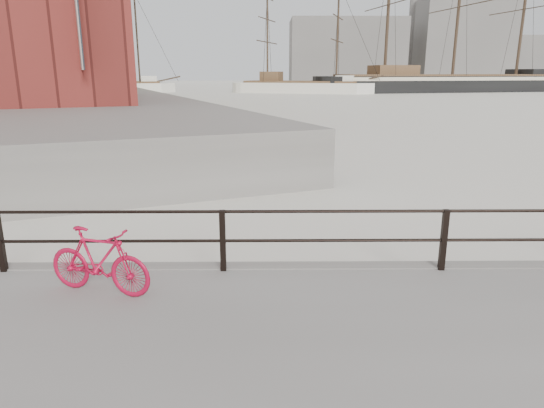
% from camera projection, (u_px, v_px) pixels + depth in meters
% --- Properties ---
extents(ground, '(400.00, 400.00, 0.00)m').
position_uv_depth(ground, '(436.00, 285.00, 8.04)').
color(ground, white).
rests_on(ground, ground).
extents(far_quay, '(78.44, 148.07, 1.80)m').
position_uv_depth(far_quay, '(33.00, 88.00, 76.88)').
color(far_quay, gray).
rests_on(far_quay, ground).
extents(guardrail, '(28.00, 0.10, 1.00)m').
position_uv_depth(guardrail, '(444.00, 240.00, 7.67)').
color(guardrail, black).
rests_on(guardrail, promenade).
extents(bicycle, '(1.61, 0.73, 0.98)m').
position_uv_depth(bicycle, '(99.00, 261.00, 6.86)').
color(bicycle, '#BA0C30').
rests_on(bicycle, promenade).
extents(barque_black, '(60.26, 31.24, 32.71)m').
position_uv_depth(barque_black, '(451.00, 92.00, 86.33)').
color(barque_black, black).
rests_on(barque_black, ground).
extents(schooner_mid, '(28.05, 18.36, 18.93)m').
position_uv_depth(schooner_mid, '(301.00, 93.00, 81.43)').
color(schooner_mid, silver).
rests_on(schooner_mid, ground).
extents(schooner_left, '(25.94, 16.27, 18.30)m').
position_uv_depth(schooner_left, '(108.00, 92.00, 83.55)').
color(schooner_left, silver).
rests_on(schooner_left, ground).
extents(apartment_cream, '(24.16, 21.40, 21.20)m').
position_uv_depth(apartment_cream, '(1.00, 2.00, 64.21)').
color(apartment_cream, beige).
rests_on(apartment_cream, far_quay).
extents(apartment_grey, '(26.02, 22.15, 23.20)m').
position_uv_depth(apartment_grey, '(15.00, 12.00, 83.54)').
color(apartment_grey, '#A7A7A2').
rests_on(apartment_grey, far_quay).
extents(apartment_brick, '(27.87, 22.90, 21.20)m').
position_uv_depth(apartment_brick, '(25.00, 29.00, 104.30)').
color(apartment_brick, brown).
rests_on(apartment_brick, far_quay).
extents(industrial_west, '(32.00, 18.00, 18.00)m').
position_uv_depth(industrial_west, '(345.00, 52.00, 140.90)').
color(industrial_west, gray).
rests_on(industrial_west, ground).
extents(industrial_mid, '(26.00, 20.00, 24.00)m').
position_uv_depth(industrial_mid, '(460.00, 42.00, 145.26)').
color(industrial_mid, gray).
rests_on(industrial_mid, ground).
extents(industrial_east, '(20.00, 16.00, 14.00)m').
position_uv_depth(industrial_east, '(525.00, 60.00, 151.61)').
color(industrial_east, gray).
rests_on(industrial_east, ground).
extents(smokestack, '(2.80, 2.80, 44.00)m').
position_uv_depth(smokestack, '(414.00, 9.00, 147.33)').
color(smokestack, gray).
rests_on(smokestack, ground).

